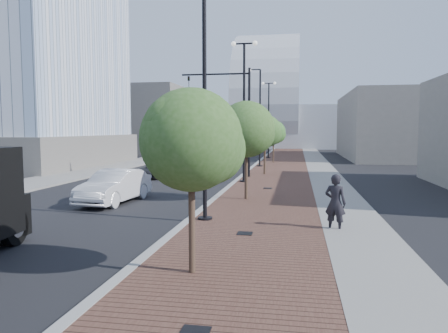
# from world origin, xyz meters

# --- Properties ---
(sidewalk) EXTENTS (7.00, 140.00, 0.12)m
(sidewalk) POSITION_xyz_m (3.50, 40.00, 0.06)
(sidewalk) COLOR #4C2D23
(sidewalk) RESTS_ON ground
(concrete_strip) EXTENTS (2.40, 140.00, 0.13)m
(concrete_strip) POSITION_xyz_m (6.20, 40.00, 0.07)
(concrete_strip) COLOR slate
(concrete_strip) RESTS_ON ground
(curb) EXTENTS (0.30, 140.00, 0.14)m
(curb) POSITION_xyz_m (0.00, 40.00, 0.07)
(curb) COLOR gray
(curb) RESTS_ON ground
(west_sidewalk) EXTENTS (4.00, 140.00, 0.12)m
(west_sidewalk) POSITION_xyz_m (-13.00, 40.00, 0.06)
(west_sidewalk) COLOR slate
(west_sidewalk) RESTS_ON ground
(white_sedan) EXTENTS (2.13, 5.04, 1.62)m
(white_sedan) POSITION_xyz_m (-4.70, 13.56, 0.81)
(white_sedan) COLOR silver
(white_sedan) RESTS_ON ground
(dark_car_mid) EXTENTS (1.89, 4.06, 1.13)m
(dark_car_mid) POSITION_xyz_m (-6.34, 24.34, 0.56)
(dark_car_mid) COLOR black
(dark_car_mid) RESTS_ON ground
(dark_car_far) EXTENTS (3.20, 5.56, 1.52)m
(dark_car_far) POSITION_xyz_m (-4.63, 39.70, 0.76)
(dark_car_far) COLOR black
(dark_car_far) RESTS_ON ground
(pedestrian) EXTENTS (0.87, 0.73, 2.04)m
(pedestrian) POSITION_xyz_m (5.42, 9.32, 1.02)
(pedestrian) COLOR black
(pedestrian) RESTS_ON ground
(streetlight_1) EXTENTS (1.44, 0.56, 9.21)m
(streetlight_1) POSITION_xyz_m (0.49, 10.00, 4.34)
(streetlight_1) COLOR black
(streetlight_1) RESTS_ON ground
(streetlight_2) EXTENTS (1.72, 0.56, 9.28)m
(streetlight_2) POSITION_xyz_m (0.60, 22.00, 4.82)
(streetlight_2) COLOR black
(streetlight_2) RESTS_ON ground
(streetlight_3) EXTENTS (1.44, 0.56, 9.21)m
(streetlight_3) POSITION_xyz_m (0.49, 34.00, 4.34)
(streetlight_3) COLOR black
(streetlight_3) RESTS_ON ground
(streetlight_4) EXTENTS (1.72, 0.56, 9.28)m
(streetlight_4) POSITION_xyz_m (0.60, 46.00, 4.82)
(streetlight_4) COLOR black
(streetlight_4) RESTS_ON ground
(traffic_mast) EXTENTS (5.09, 0.20, 8.00)m
(traffic_mast) POSITION_xyz_m (-0.30, 25.00, 4.98)
(traffic_mast) COLOR black
(traffic_mast) RESTS_ON ground
(tree_0) EXTENTS (2.50, 2.47, 4.57)m
(tree_0) POSITION_xyz_m (1.65, 4.02, 3.32)
(tree_0) COLOR #382619
(tree_0) RESTS_ON ground
(tree_1) EXTENTS (2.79, 2.79, 4.99)m
(tree_1) POSITION_xyz_m (1.65, 15.02, 3.58)
(tree_1) COLOR #382619
(tree_1) RESTS_ON ground
(tree_2) EXTENTS (2.57, 2.55, 4.72)m
(tree_2) POSITION_xyz_m (1.65, 27.02, 3.43)
(tree_2) COLOR #382619
(tree_2) RESTS_ON ground
(tree_3) EXTENTS (2.55, 2.53, 4.55)m
(tree_3) POSITION_xyz_m (1.65, 39.02, 3.27)
(tree_3) COLOR #382619
(tree_3) RESTS_ON ground
(tower_podium) EXTENTS (19.00, 19.00, 3.00)m
(tower_podium) POSITION_xyz_m (-24.00, 32.00, 1.50)
(tower_podium) COLOR #64605A
(tower_podium) RESTS_ON ground
(convention_center) EXTENTS (50.00, 30.00, 50.00)m
(convention_center) POSITION_xyz_m (-2.00, 85.00, 6.00)
(convention_center) COLOR #B0B4BB
(convention_center) RESTS_ON ground
(commercial_block_nw) EXTENTS (14.00, 20.00, 10.00)m
(commercial_block_nw) POSITION_xyz_m (-20.00, 60.00, 5.00)
(commercial_block_nw) COLOR #68645D
(commercial_block_nw) RESTS_ON ground
(commercial_block_ne) EXTENTS (12.00, 22.00, 8.00)m
(commercial_block_ne) POSITION_xyz_m (16.00, 50.00, 4.00)
(commercial_block_ne) COLOR slate
(commercial_block_ne) RESTS_ON ground
(utility_cover_0) EXTENTS (0.50, 0.50, 0.02)m
(utility_cover_0) POSITION_xyz_m (2.40, 1.00, 0.13)
(utility_cover_0) COLOR black
(utility_cover_0) RESTS_ON sidewalk
(utility_cover_1) EXTENTS (0.50, 0.50, 0.02)m
(utility_cover_1) POSITION_xyz_m (2.40, 8.00, 0.13)
(utility_cover_1) COLOR black
(utility_cover_1) RESTS_ON sidewalk
(utility_cover_2) EXTENTS (0.50, 0.50, 0.02)m
(utility_cover_2) POSITION_xyz_m (2.40, 19.00, 0.13)
(utility_cover_2) COLOR black
(utility_cover_2) RESTS_ON sidewalk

